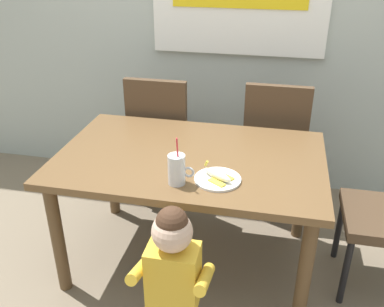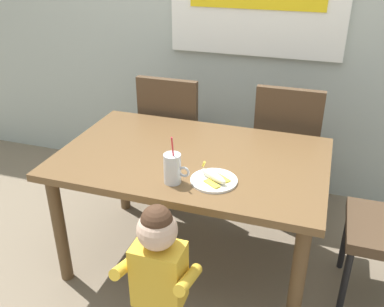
{
  "view_description": "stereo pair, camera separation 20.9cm",
  "coord_description": "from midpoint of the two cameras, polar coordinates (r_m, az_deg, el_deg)",
  "views": [
    {
      "loc": [
        0.44,
        -2.0,
        1.78
      ],
      "look_at": [
        0.03,
        -0.09,
        0.78
      ],
      "focal_mm": 39.73,
      "sensor_mm": 36.0,
      "label": 1
    },
    {
      "loc": [
        0.65,
        -1.95,
        1.78
      ],
      "look_at": [
        0.03,
        -0.09,
        0.78
      ],
      "focal_mm": 39.73,
      "sensor_mm": 36.0,
      "label": 2
    }
  ],
  "objects": [
    {
      "name": "peeled_banana",
      "position": [
        2.05,
        5.87,
        -3.15
      ],
      "size": [
        0.17,
        0.15,
        0.07
      ],
      "rotation": [
        0.0,
        0.0,
        -0.59
      ],
      "color": "#F4EAC6",
      "rests_on": "snack_plate"
    },
    {
      "name": "milk_cup",
      "position": [
        2.02,
        0.37,
        -2.33
      ],
      "size": [
        0.13,
        0.08,
        0.25
      ],
      "color": "silver",
      "rests_on": "dining_table"
    },
    {
      "name": "dining_chair_right",
      "position": [
        2.96,
        14.6,
        1.35
      ],
      "size": [
        0.44,
        0.45,
        0.96
      ],
      "rotation": [
        0.0,
        0.0,
        3.14
      ],
      "color": "#4C3826",
      "rests_on": "ground"
    },
    {
      "name": "dining_chair_left",
      "position": [
        3.04,
        -0.47,
        3.0
      ],
      "size": [
        0.44,
        0.45,
        0.96
      ],
      "rotation": [
        0.0,
        0.0,
        3.14
      ],
      "color": "#4C3826",
      "rests_on": "ground"
    },
    {
      "name": "snack_plate",
      "position": [
        2.07,
        5.86,
        -3.7
      ],
      "size": [
        0.23,
        0.23,
        0.01
      ],
      "primitive_type": "cylinder",
      "color": "white",
      "rests_on": "dining_table"
    },
    {
      "name": "toddler_standing",
      "position": [
        1.87,
        -1.19,
        -15.22
      ],
      "size": [
        0.33,
        0.24,
        0.84
      ],
      "color": "#3F4760",
      "rests_on": "ground"
    },
    {
      "name": "ground_plane",
      "position": [
        2.72,
        2.28,
        -13.94
      ],
      "size": [
        24.0,
        24.0,
        0.0
      ],
      "primitive_type": "plane",
      "color": "#7A6B56"
    },
    {
      "name": "dining_table",
      "position": [
        2.35,
        2.56,
        -2.28
      ],
      "size": [
        1.45,
        0.93,
        0.72
      ],
      "color": "brown",
      "rests_on": "ground"
    }
  ]
}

